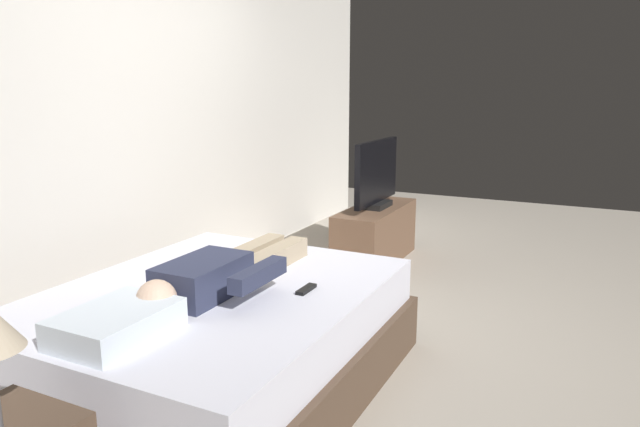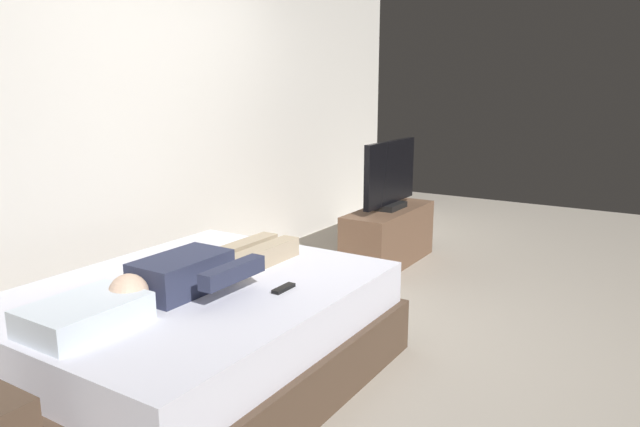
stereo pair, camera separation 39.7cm
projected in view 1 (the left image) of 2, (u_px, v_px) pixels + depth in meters
The scene contains 8 objects.
ground_plane at pixel (350, 334), 3.69m from camera, with size 10.00×10.00×0.00m, color #ADA393.
back_wall at pixel (178, 105), 4.45m from camera, with size 6.40×0.10×2.80m, color silver.
bed at pixel (215, 339), 2.99m from camera, with size 1.94×1.57×0.54m.
pillow at pixel (116, 324), 2.35m from camera, with size 0.48×0.34×0.12m, color white.
person at pixel (222, 273), 2.93m from camera, with size 1.26×0.46×0.18m.
remote at pixel (306, 289), 2.90m from camera, with size 0.15×0.04×0.02m, color black.
tv_stand at pixel (375, 235), 5.16m from camera, with size 1.10×0.40×0.50m, color brown.
tv at pixel (377, 175), 5.04m from camera, with size 0.88×0.20×0.59m.
Camera 1 is at (-3.17, -1.35, 1.54)m, focal length 32.50 mm.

